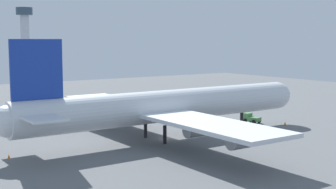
{
  "coord_description": "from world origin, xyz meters",
  "views": [
    {
      "loc": [
        -53.64,
        -76.95,
        19.92
      ],
      "look_at": [
        0.0,
        0.0,
        9.03
      ],
      "focal_mm": 50.38,
      "sensor_mm": 36.0,
      "label": 1
    }
  ],
  "objects_px": {
    "cargo_airplane": "(166,106)",
    "safety_cone_tail": "(9,156)",
    "control_tower": "(25,36)",
    "safety_cone_nose": "(285,123)",
    "catering_truck": "(251,118)",
    "pushback_tractor": "(137,114)"
  },
  "relations": [
    {
      "from": "cargo_airplane",
      "to": "control_tower",
      "type": "relative_size",
      "value": 1.87
    },
    {
      "from": "pushback_tractor",
      "to": "safety_cone_tail",
      "type": "relative_size",
      "value": 6.52
    },
    {
      "from": "safety_cone_tail",
      "to": "control_tower",
      "type": "height_order",
      "value": "control_tower"
    },
    {
      "from": "catering_truck",
      "to": "safety_cone_tail",
      "type": "bearing_deg",
      "value": -178.62
    },
    {
      "from": "cargo_airplane",
      "to": "safety_cone_tail",
      "type": "bearing_deg",
      "value": 175.8
    },
    {
      "from": "safety_cone_nose",
      "to": "catering_truck",
      "type": "bearing_deg",
      "value": 120.99
    },
    {
      "from": "control_tower",
      "to": "cargo_airplane",
      "type": "bearing_deg",
      "value": -99.46
    },
    {
      "from": "safety_cone_tail",
      "to": "cargo_airplane",
      "type": "bearing_deg",
      "value": -4.2
    },
    {
      "from": "pushback_tractor",
      "to": "catering_truck",
      "type": "bearing_deg",
      "value": -48.45
    },
    {
      "from": "safety_cone_tail",
      "to": "catering_truck",
      "type": "bearing_deg",
      "value": 1.38
    },
    {
      "from": "cargo_airplane",
      "to": "control_tower",
      "type": "height_order",
      "value": "control_tower"
    },
    {
      "from": "safety_cone_nose",
      "to": "safety_cone_tail",
      "type": "distance_m",
      "value": 62.74
    },
    {
      "from": "safety_cone_nose",
      "to": "safety_cone_tail",
      "type": "height_order",
      "value": "safety_cone_nose"
    },
    {
      "from": "pushback_tractor",
      "to": "safety_cone_tail",
      "type": "xyz_separation_m",
      "value": [
        -39.26,
        -22.92,
        -0.76
      ]
    },
    {
      "from": "cargo_airplane",
      "to": "catering_truck",
      "type": "height_order",
      "value": "cargo_airplane"
    },
    {
      "from": "cargo_airplane",
      "to": "catering_truck",
      "type": "relative_size",
      "value": 16.28
    },
    {
      "from": "catering_truck",
      "to": "pushback_tractor",
      "type": "height_order",
      "value": "catering_truck"
    },
    {
      "from": "cargo_airplane",
      "to": "safety_cone_tail",
      "type": "xyz_separation_m",
      "value": [
        -30.86,
        2.26,
        -6.3
      ]
    },
    {
      "from": "catering_truck",
      "to": "cargo_airplane",
      "type": "bearing_deg",
      "value": -172.38
    },
    {
      "from": "safety_cone_tail",
      "to": "control_tower",
      "type": "relative_size",
      "value": 0.02
    },
    {
      "from": "safety_cone_nose",
      "to": "control_tower",
      "type": "height_order",
      "value": "control_tower"
    },
    {
      "from": "cargo_airplane",
      "to": "safety_cone_nose",
      "type": "relative_size",
      "value": 83.09
    }
  ]
}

